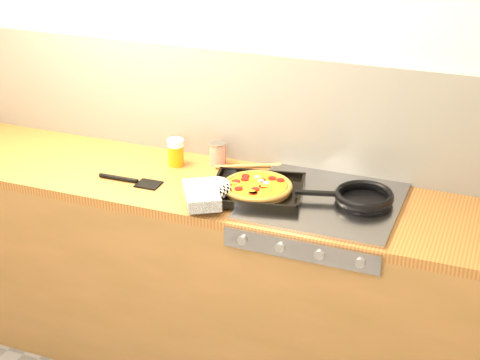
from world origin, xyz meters
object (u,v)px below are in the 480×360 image
at_px(tomato_can, 218,154).
at_px(frying_pan, 363,197).
at_px(pizza_on_tray, 242,189).
at_px(juice_glass, 176,152).

bearing_deg(tomato_can, frying_pan, -12.87).
relative_size(pizza_on_tray, tomato_can, 4.63).
bearing_deg(pizza_on_tray, frying_pan, 13.56).
height_order(tomato_can, juice_glass, juice_glass).
distance_m(pizza_on_tray, juice_glass, 0.44).
bearing_deg(frying_pan, tomato_can, 167.13).
relative_size(pizza_on_tray, frying_pan, 1.21).
relative_size(frying_pan, tomato_can, 3.83).
relative_size(pizza_on_tray, juice_glass, 4.07).
height_order(frying_pan, juice_glass, juice_glass).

